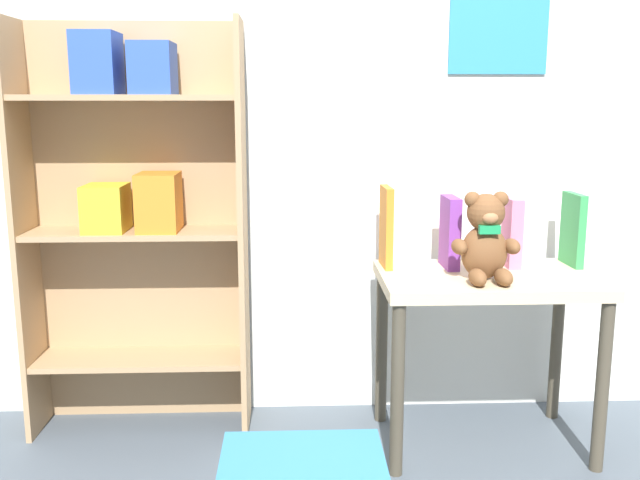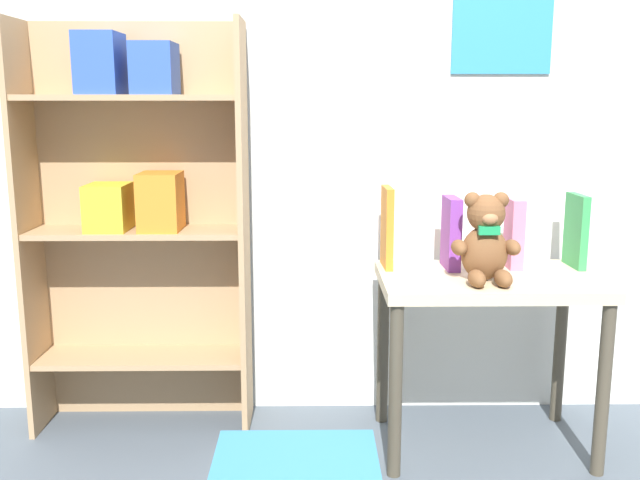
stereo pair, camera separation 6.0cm
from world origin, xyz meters
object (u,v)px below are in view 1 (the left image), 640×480
object	(u,v)px
book_standing_orange	(386,227)
book_standing_purple	(450,232)
book_standing_pink	(512,232)
display_table	(487,301)
teddy_bear	(485,240)
bookshelf_side	(136,204)
book_standing_green	(573,229)

from	to	relation	value
book_standing_orange	book_standing_purple	bearing A→B (deg)	-7.63
book_standing_pink	display_table	bearing A→B (deg)	-133.77
teddy_bear	display_table	bearing A→B (deg)	64.61
book_standing_purple	teddy_bear	bearing A→B (deg)	-68.11
bookshelf_side	book_standing_orange	distance (m)	0.82
book_standing_orange	book_standing_green	distance (m)	0.61
display_table	book_standing_orange	distance (m)	0.39
teddy_bear	book_standing_orange	size ratio (longest dim) A/B	1.02
display_table	book_standing_green	distance (m)	0.38
bookshelf_side	teddy_bear	world-z (taller)	bookshelf_side
book_standing_purple	book_standing_green	size ratio (longest dim) A/B	0.97
teddy_bear	book_standing_orange	xyz separation A→B (m)	(-0.27, 0.18, 0.01)
display_table	book_standing_pink	bearing A→B (deg)	45.33
bookshelf_side	book_standing_pink	size ratio (longest dim) A/B	6.04
book_standing_purple	bookshelf_side	bearing A→B (deg)	172.90
bookshelf_side	book_standing_pink	bearing A→B (deg)	-4.75
book_standing_purple	book_standing_pink	xyz separation A→B (m)	(0.20, 0.00, -0.00)
bookshelf_side	book_standing_pink	distance (m)	1.22
book_standing_orange	book_standing_green	size ratio (longest dim) A/B	1.10
teddy_bear	book_standing_pink	size ratio (longest dim) A/B	1.19
bookshelf_side	book_standing_purple	world-z (taller)	bookshelf_side
bookshelf_side	book_standing_orange	world-z (taller)	bookshelf_side
book_standing_purple	book_standing_green	bearing A→B (deg)	1.02
book_standing_orange	book_standing_purple	xyz separation A→B (m)	(0.20, -0.02, -0.02)
display_table	book_standing_purple	size ratio (longest dim) A/B	2.92
display_table	book_standing_green	xyz separation A→B (m)	(0.30, 0.11, 0.21)
book_standing_pink	book_standing_orange	bearing A→B (deg)	178.65
teddy_bear	book_standing_pink	bearing A→B (deg)	51.79
display_table	book_standing_orange	xyz separation A→B (m)	(-0.30, 0.12, 0.22)
display_table	teddy_bear	world-z (taller)	teddy_bear
book_standing_purple	book_standing_pink	world-z (taller)	book_standing_purple
book_standing_purple	book_standing_pink	distance (m)	0.20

